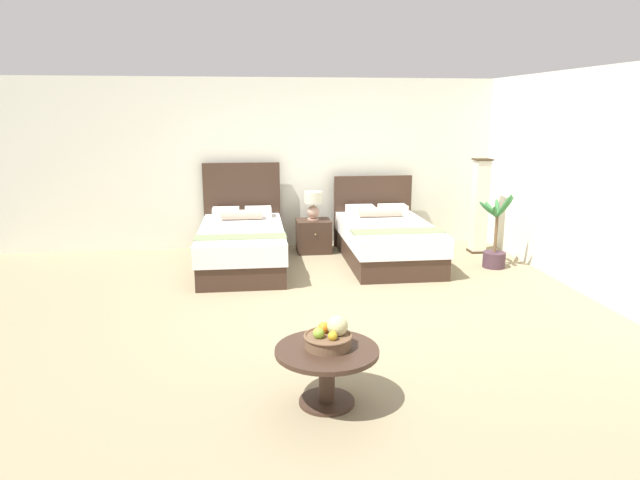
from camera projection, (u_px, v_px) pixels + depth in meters
ground_plane at (338, 312)px, 6.11m from camera, size 9.67×9.94×0.02m
wall_back at (306, 163)px, 8.88m from camera, size 9.67×0.12×2.60m
wall_side_right at (590, 182)px, 6.59m from camera, size 0.12×5.54×2.60m
bed_near_window at (242, 243)px, 7.83m from camera, size 1.18×2.24×1.34m
bed_near_corner at (386, 240)px, 8.08m from camera, size 1.24×2.12×1.12m
nightstand at (314, 236)px, 8.61m from camera, size 0.51×0.47×0.50m
table_lamp at (313, 203)px, 8.51m from camera, size 0.27×0.27×0.43m
coffee_table at (327, 363)px, 4.14m from camera, size 0.76×0.76×0.43m
fruit_bowl at (330, 337)px, 4.12m from camera, size 0.36×0.36×0.23m
loose_apple at (330, 331)px, 4.34m from camera, size 0.07×0.07×0.07m
floor_lamp_corner at (480, 206)px, 8.50m from camera, size 0.24×0.24×1.42m
potted_palm at (495, 246)px, 7.75m from camera, size 0.51×0.52×1.07m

